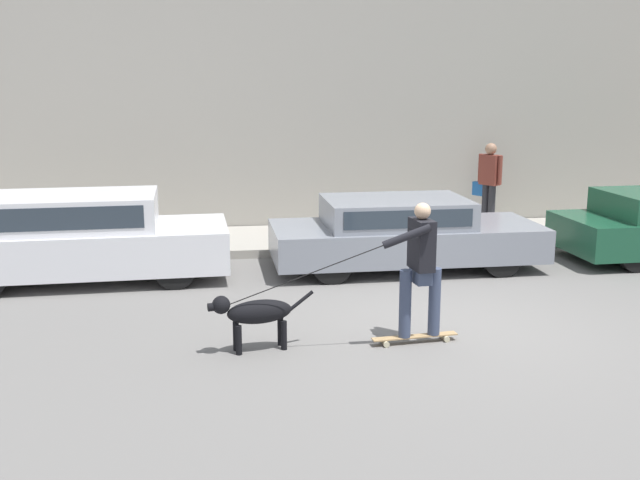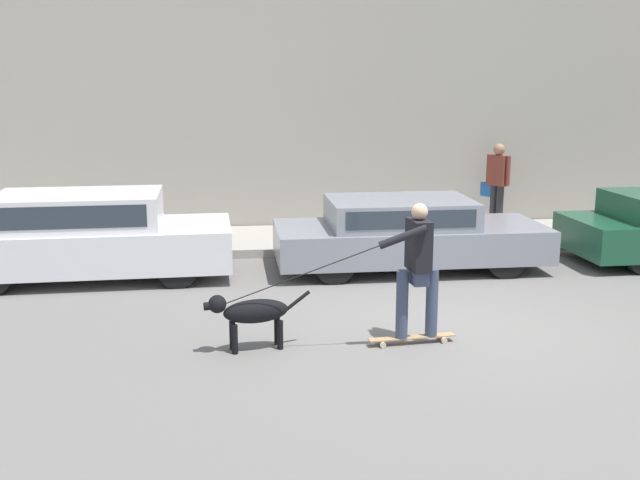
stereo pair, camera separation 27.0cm
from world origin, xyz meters
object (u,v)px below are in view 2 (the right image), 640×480
parked_car_0 (88,237)px  parked_car_1 (407,234)px  skateboarder (417,265)px  pedestrian_with_bag (497,180)px  dog (251,312)px

parked_car_0 → parked_car_1: 5.05m
skateboarder → pedestrian_with_bag: size_ratio=1.68×
dog → skateboarder: size_ratio=0.44×
dog → skateboarder: (1.92, -0.01, 0.50)m
parked_car_0 → pedestrian_with_bag: size_ratio=2.61×
dog → skateboarder: 1.98m
parked_car_0 → dog: 4.24m
dog → skateboarder: bearing=169.7°
parked_car_1 → skateboarder: 3.58m
dog → pedestrian_with_bag: pedestrian_with_bag is taller
parked_car_1 → pedestrian_with_bag: size_ratio=2.64×
parked_car_0 → parked_car_1: bearing=-1.8°
parked_car_0 → pedestrian_with_bag: 7.91m
parked_car_0 → skateboarder: 5.57m
parked_car_0 → skateboarder: bearing=-40.7°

